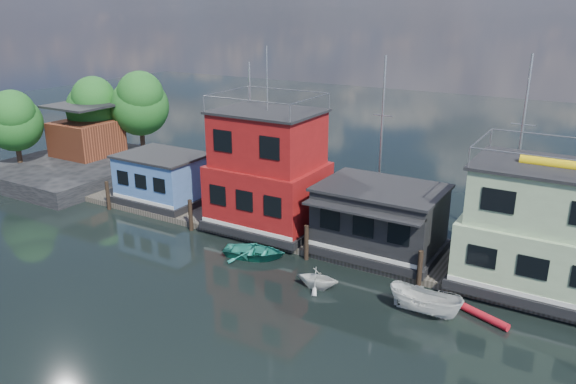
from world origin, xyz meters
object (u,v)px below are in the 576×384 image
Objects in this scene: houseboat_blue at (163,178)px; houseboat_red at (268,172)px; dinghy_white at (318,278)px; houseboat_dark at (380,219)px; dinghy_teal at (254,252)px; houseboat_green at (543,231)px; motorboat at (425,302)px; red_kayak at (484,316)px.

houseboat_red is at bearing 0.00° from houseboat_blue.
houseboat_dark is at bearing -21.28° from dinghy_white.
houseboat_dark reaches higher than houseboat_blue.
dinghy_white is at bearing -124.43° from dinghy_teal.
houseboat_blue is 26.53m from houseboat_green.
houseboat_green is 7.47m from motorboat.
houseboat_dark is 0.88× the size of houseboat_green.
houseboat_blue is 17.50m from houseboat_dark.
dinghy_teal is 5.33m from dinghy_white.
houseboat_dark is at bearing 171.53° from red_kayak.
motorboat is (12.68, -5.40, -3.37)m from houseboat_red.
houseboat_red is at bearing -173.80° from red_kayak.
red_kayak is (15.31, -4.31, -3.91)m from houseboat_red.
houseboat_blue reaches higher than dinghy_white.
houseboat_red is 9.49m from dinghy_white.
houseboat_green is at bearing 90.56° from red_kayak.
houseboat_green is 3.18× the size of red_kayak.
houseboat_dark is at bearing -0.14° from houseboat_red.
houseboat_red is 16.38m from red_kayak.
dinghy_teal is at bearing 65.01° from dinghy_white.
dinghy_white is at bearing -151.06° from houseboat_green.
red_kayak is at bearing -62.65° from motorboat.
dinghy_teal is 13.65m from red_kayak.
houseboat_dark is (17.50, -0.02, 0.21)m from houseboat_blue.
motorboat is at bearing -135.66° from red_kayak.
dinghy_white is (-1.22, -5.63, -1.81)m from houseboat_dark.
dinghy_teal is at bearing -20.58° from houseboat_blue.
motorboat is at bearing -13.68° from houseboat_blue.
houseboat_blue is 9.69m from houseboat_red.
houseboat_blue is 2.76× the size of dinghy_white.
houseboat_red is 4.49× the size of red_kayak.
dinghy_white is 0.88× the size of red_kayak.
houseboat_green is at bearing -70.14° from dinghy_white.
houseboat_dark is 6.04m from dinghy_white.
houseboat_blue reaches higher than dinghy_teal.
motorboat is (-4.32, -5.40, -2.81)m from houseboat_green.
houseboat_blue is 22.87m from motorboat.
motorboat is (11.01, -1.21, 0.34)m from dinghy_teal.
dinghy_white is 8.65m from red_kayak.
houseboat_red is 14.18m from motorboat.
motorboat is at bearing -48.99° from houseboat_dark.
dinghy_white is at bearing -149.16° from red_kayak.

